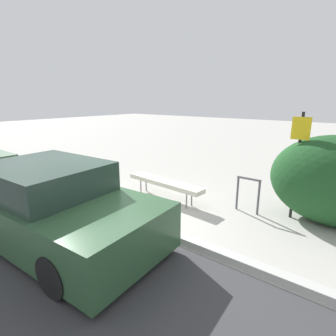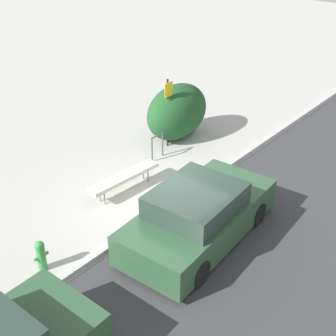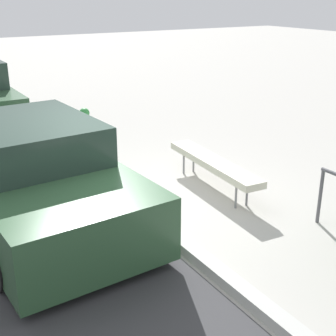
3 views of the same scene
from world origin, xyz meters
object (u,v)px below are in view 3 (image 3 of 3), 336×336
object	(u,v)px
fire_hydrant	(85,124)
parked_car_near	(33,177)
bike_rack	(336,196)
bench	(213,163)

from	to	relation	value
fire_hydrant	parked_car_near	xyz separation A→B (m)	(3.10, -1.97, 0.25)
bike_rack	bench	bearing A→B (deg)	-164.77
bench	bike_rack	distance (m)	2.09
bench	parked_car_near	distance (m)	2.86
bench	fire_hydrant	distance (m)	3.56
bench	bike_rack	size ratio (longest dim) A/B	2.82
bench	parked_car_near	size ratio (longest dim) A/B	0.53
bike_rack	parked_car_near	distance (m)	4.13
bench	parked_car_near	bearing A→B (deg)	-93.36
bike_rack	parked_car_near	world-z (taller)	parked_car_near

